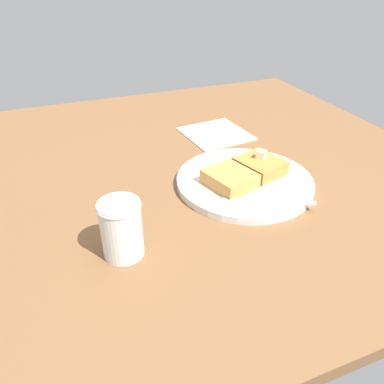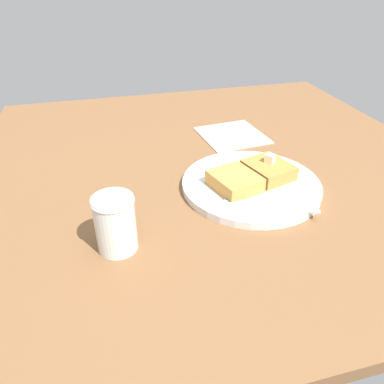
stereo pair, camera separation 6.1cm
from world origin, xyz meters
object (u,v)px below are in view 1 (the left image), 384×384
Objects in this scene: plate at (244,181)px; fork at (263,201)px; napkin at (216,134)px; syrup_jar at (122,231)px.

fork is (1.06, 8.41, 0.78)cm from plate.
fork reaches higher than napkin.
syrup_jar reaches higher than fork.
plate is 8.51cm from fork.
syrup_jar reaches higher than plate.
napkin is at bearing -131.78° from syrup_jar.
plate is 1.73× the size of fork.
syrup_jar is 46.32cm from napkin.
syrup_jar is at bearing 48.22° from napkin.
syrup_jar is 0.59× the size of napkin.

